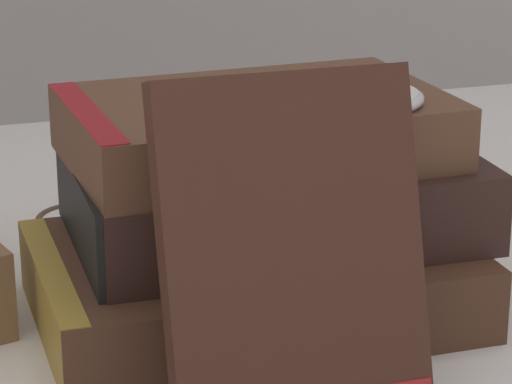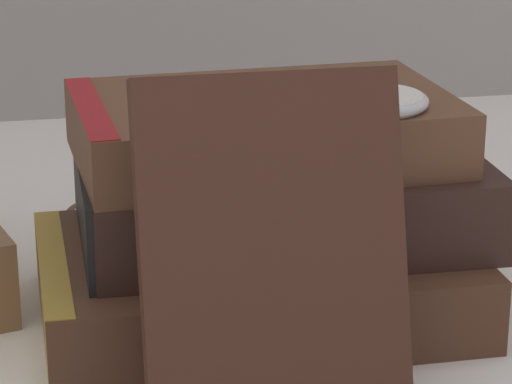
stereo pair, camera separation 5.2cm
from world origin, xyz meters
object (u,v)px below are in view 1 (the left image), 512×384
object	(u,v)px
book_flat_bottom	(240,281)
pocket_watch	(368,95)
book_flat_middle	(259,197)
book_leaning_front	(293,263)
reading_glasses	(125,205)
book_flat_top	(245,129)

from	to	relation	value
book_flat_bottom	pocket_watch	world-z (taller)	pocket_watch
book_flat_middle	book_flat_bottom	bearing A→B (deg)	-136.37
book_leaning_front	book_flat_middle	bearing A→B (deg)	79.71
book_flat_bottom	pocket_watch	distance (m)	0.10
book_flat_bottom	pocket_watch	xyz separation A→B (m)	(0.06, -0.01, 0.09)
book_flat_middle	pocket_watch	xyz separation A→B (m)	(0.04, -0.02, 0.05)
book_flat_bottom	book_flat_middle	bearing A→B (deg)	42.61
pocket_watch	reading_glasses	xyz separation A→B (m)	(-0.08, 0.17, -0.10)
book_flat_middle	book_leaning_front	bearing A→B (deg)	-99.59
book_leaning_front	reading_glasses	distance (m)	0.25
book_flat_bottom	book_flat_top	distance (m)	0.07
book_leaning_front	pocket_watch	world-z (taller)	book_leaning_front
book_flat_middle	reading_glasses	world-z (taller)	book_flat_middle
reading_glasses	book_flat_middle	bearing A→B (deg)	-94.02
book_flat_top	pocket_watch	xyz separation A→B (m)	(0.05, -0.02, 0.02)
book_flat_top	pocket_watch	size ratio (longest dim) A/B	3.51
pocket_watch	reading_glasses	world-z (taller)	pocket_watch
book_flat_bottom	pocket_watch	size ratio (longest dim) A/B	3.98
book_flat_top	reading_glasses	world-z (taller)	book_flat_top
book_leaning_front	pocket_watch	size ratio (longest dim) A/B	2.71
book_leaning_front	pocket_watch	bearing A→B (deg)	51.58
book_flat_bottom	reading_glasses	bearing A→B (deg)	97.41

